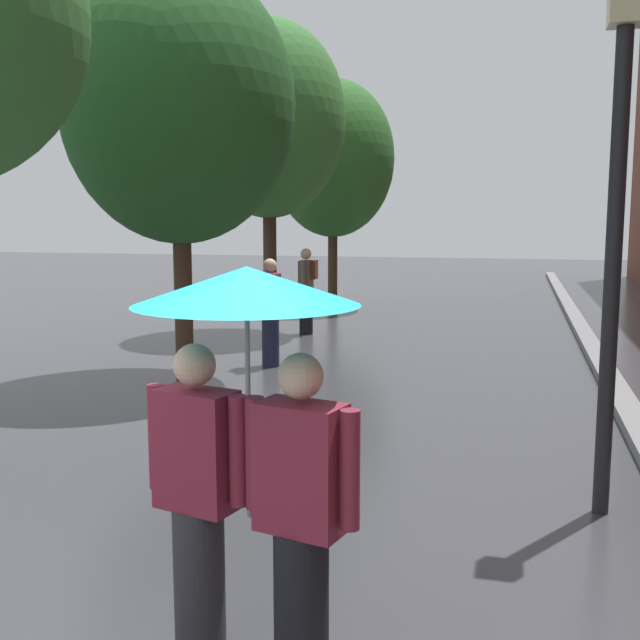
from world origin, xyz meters
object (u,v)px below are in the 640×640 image
at_px(street_tree_2, 269,120).
at_px(couple_under_umbrella, 247,412).
at_px(pedestrian_walking_far, 307,289).
at_px(street_tree_1, 179,105).
at_px(street_lamp_post, 616,209).
at_px(pedestrian_walking_midground, 269,309).
at_px(street_tree_3, 333,159).

xyz_separation_m(street_tree_2, couple_under_umbrella, (3.42, -10.59, -2.74)).
xyz_separation_m(street_tree_2, pedestrian_walking_far, (0.75, -0.05, -3.18)).
bearing_deg(street_tree_1, street_lamp_post, -35.52).
bearing_deg(street_tree_2, pedestrian_walking_midground, -71.74).
height_order(street_tree_3, street_lamp_post, street_tree_3).
xyz_separation_m(street_tree_1, pedestrian_walking_far, (0.57, 4.29, -2.84)).
distance_m(couple_under_umbrella, street_lamp_post, 3.35).
relative_size(street_tree_1, street_tree_2, 0.94).
distance_m(pedestrian_walking_midground, pedestrian_walking_far, 3.20).
bearing_deg(pedestrian_walking_midground, street_tree_2, 108.26).
bearing_deg(street_lamp_post, couple_under_umbrella, -126.06).
relative_size(street_tree_1, pedestrian_walking_midground, 3.43).
relative_size(pedestrian_walking_midground, pedestrian_walking_far, 0.99).
height_order(street_lamp_post, pedestrian_walking_midground, street_lamp_post).
relative_size(street_lamp_post, pedestrian_walking_midground, 2.38).
height_order(street_tree_2, street_lamp_post, street_tree_2).
bearing_deg(pedestrian_walking_far, street_tree_2, 176.12).
distance_m(street_tree_1, pedestrian_walking_midground, 3.18).
xyz_separation_m(street_tree_3, pedestrian_walking_midground, (0.87, -7.56, -2.79)).
bearing_deg(pedestrian_walking_midground, couple_under_umbrella, -72.25).
height_order(couple_under_umbrella, street_lamp_post, street_lamp_post).
xyz_separation_m(street_tree_1, street_tree_3, (0.01, 8.66, -0.06)).
relative_size(street_tree_1, street_lamp_post, 1.44).
relative_size(couple_under_umbrella, street_lamp_post, 0.52).
xyz_separation_m(street_tree_3, couple_under_umbrella, (3.22, -14.91, -2.34)).
bearing_deg(couple_under_umbrella, street_tree_3, 102.20).
distance_m(couple_under_umbrella, pedestrian_walking_midground, 7.73).
height_order(street_tree_3, pedestrian_walking_midground, street_tree_3).
bearing_deg(street_tree_1, street_tree_2, 92.45).
distance_m(street_tree_1, pedestrian_walking_far, 5.17).
bearing_deg(pedestrian_walking_midground, street_lamp_post, -48.28).
bearing_deg(street_lamp_post, pedestrian_walking_far, 119.84).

